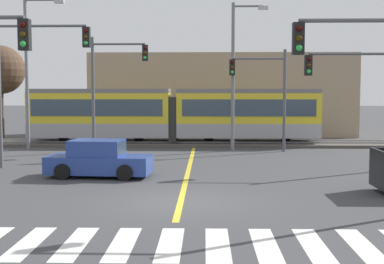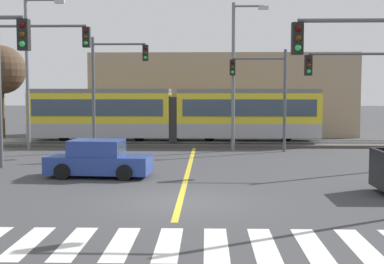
% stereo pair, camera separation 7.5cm
% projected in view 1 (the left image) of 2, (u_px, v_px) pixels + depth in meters
% --- Properties ---
extents(ground_plane, '(200.00, 200.00, 0.00)m').
position_uv_depth(ground_plane, '(181.00, 202.00, 16.96)').
color(ground_plane, '#3D3D3F').
extents(track_bed, '(120.00, 4.00, 0.18)m').
position_uv_depth(track_bed, '(195.00, 143.00, 34.58)').
color(track_bed, '#4C4742').
rests_on(track_bed, ground).
extents(rail_near, '(120.00, 0.08, 0.10)m').
position_uv_depth(rail_near, '(194.00, 142.00, 33.85)').
color(rail_near, '#939399').
rests_on(rail_near, track_bed).
extents(rail_far, '(120.00, 0.08, 0.10)m').
position_uv_depth(rail_far, '(195.00, 140.00, 35.29)').
color(rail_far, '#939399').
rests_on(rail_far, track_bed).
extents(light_rail_tram, '(18.50, 2.64, 3.43)m').
position_uv_depth(light_rail_tram, '(174.00, 113.00, 34.46)').
color(light_rail_tram, '#9E9EA3').
rests_on(light_rail_tram, track_bed).
extents(crosswalk_stripe_2, '(0.58, 2.80, 0.01)m').
position_uv_depth(crosswalk_stripe_2, '(29.00, 243.00, 12.44)').
color(crosswalk_stripe_2, silver).
rests_on(crosswalk_stripe_2, ground).
extents(crosswalk_stripe_3, '(0.58, 2.80, 0.01)m').
position_uv_depth(crosswalk_stripe_3, '(76.00, 243.00, 12.41)').
color(crosswalk_stripe_3, silver).
rests_on(crosswalk_stripe_3, ground).
extents(crosswalk_stripe_4, '(0.58, 2.80, 0.01)m').
position_uv_depth(crosswalk_stripe_4, '(123.00, 244.00, 12.38)').
color(crosswalk_stripe_4, silver).
rests_on(crosswalk_stripe_4, ground).
extents(crosswalk_stripe_5, '(0.58, 2.80, 0.01)m').
position_uv_depth(crosswalk_stripe_5, '(170.00, 244.00, 12.35)').
color(crosswalk_stripe_5, silver).
rests_on(crosswalk_stripe_5, ground).
extents(crosswalk_stripe_6, '(0.58, 2.80, 0.01)m').
position_uv_depth(crosswalk_stripe_6, '(218.00, 244.00, 12.33)').
color(crosswalk_stripe_6, silver).
rests_on(crosswalk_stripe_6, ground).
extents(crosswalk_stripe_7, '(0.58, 2.80, 0.01)m').
position_uv_depth(crosswalk_stripe_7, '(265.00, 245.00, 12.30)').
color(crosswalk_stripe_7, silver).
rests_on(crosswalk_stripe_7, ground).
extents(crosswalk_stripe_8, '(0.58, 2.80, 0.01)m').
position_uv_depth(crosswalk_stripe_8, '(313.00, 245.00, 12.27)').
color(crosswalk_stripe_8, silver).
rests_on(crosswalk_stripe_8, ground).
extents(crosswalk_stripe_9, '(0.58, 2.80, 0.01)m').
position_uv_depth(crosswalk_stripe_9, '(361.00, 245.00, 12.25)').
color(crosswalk_stripe_9, silver).
rests_on(crosswalk_stripe_9, ground).
extents(lane_centre_line, '(0.20, 18.31, 0.01)m').
position_uv_depth(lane_centre_line, '(188.00, 171.00, 23.47)').
color(lane_centre_line, gold).
rests_on(lane_centre_line, ground).
extents(sedan_crossing, '(4.32, 2.16, 1.52)m').
position_uv_depth(sedan_crossing, '(99.00, 160.00, 21.83)').
color(sedan_crossing, '#284293').
rests_on(sedan_crossing, ground).
extents(traffic_light_near_right, '(3.75, 0.38, 5.86)m').
position_uv_depth(traffic_light_near_right, '(377.00, 77.00, 15.03)').
color(traffic_light_near_right, '#515459').
rests_on(traffic_light_near_right, ground).
extents(traffic_light_far_right, '(3.25, 0.38, 5.84)m').
position_uv_depth(traffic_light_far_right, '(266.00, 85.00, 30.51)').
color(traffic_light_far_right, '#515459').
rests_on(traffic_light_far_right, ground).
extents(traffic_light_far_left, '(3.25, 0.38, 6.53)m').
position_uv_depth(traffic_light_far_left, '(111.00, 77.00, 30.34)').
color(traffic_light_far_left, '#515459').
rests_on(traffic_light_far_left, ground).
extents(traffic_light_mid_right, '(4.25, 0.38, 5.57)m').
position_uv_depth(traffic_light_mid_right, '(365.00, 86.00, 23.59)').
color(traffic_light_mid_right, '#515459').
rests_on(traffic_light_mid_right, ground).
extents(traffic_light_mid_left, '(4.25, 0.38, 6.70)m').
position_uv_depth(traffic_light_mid_left, '(28.00, 69.00, 23.94)').
color(traffic_light_mid_left, '#515459').
rests_on(traffic_light_mid_left, ground).
extents(street_lamp_west, '(2.37, 0.28, 8.92)m').
position_uv_depth(street_lamp_west, '(30.00, 64.00, 31.07)').
color(street_lamp_west, slate).
rests_on(street_lamp_west, ground).
extents(street_lamp_centre, '(2.07, 0.28, 8.50)m').
position_uv_depth(street_lamp_centre, '(236.00, 68.00, 30.69)').
color(street_lamp_centre, slate).
rests_on(street_lamp_centre, ground).
extents(bare_tree_far_west, '(3.52, 3.52, 6.75)m').
position_uv_depth(bare_tree_far_west, '(1.00, 70.00, 38.67)').
color(bare_tree_far_west, brown).
rests_on(bare_tree_far_west, ground).
extents(building_backdrop_far, '(20.14, 6.00, 6.30)m').
position_uv_depth(building_backdrop_far, '(222.00, 95.00, 42.38)').
color(building_backdrop_far, gray).
rests_on(building_backdrop_far, ground).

